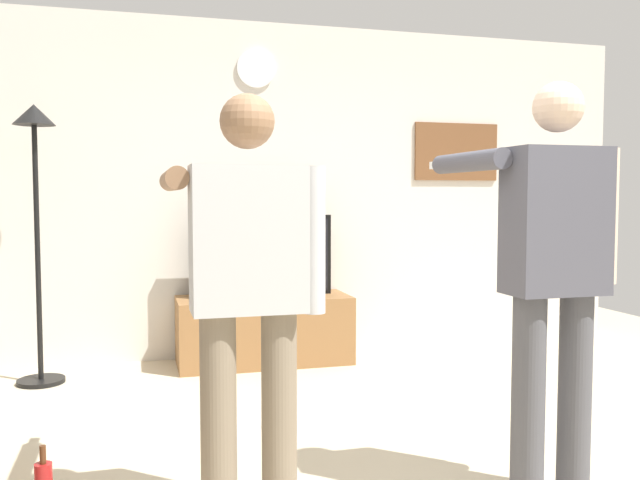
{
  "coord_description": "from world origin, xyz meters",
  "views": [
    {
      "loc": [
        -1.05,
        -2.49,
        1.3
      ],
      "look_at": [
        -0.03,
        1.2,
        1.05
      ],
      "focal_mm": 37.61,
      "sensor_mm": 36.0,
      "label": 1
    }
  ],
  "objects_px": {
    "person_standing_nearer_couch": "(553,265)",
    "tv_stand": "(264,330)",
    "person_standing_nearer_lamp": "(248,284)",
    "framed_picture": "(456,152)",
    "floor_lamp": "(36,185)",
    "wall_clock": "(256,68)",
    "television": "(263,256)"
  },
  "relations": [
    {
      "from": "person_standing_nearer_lamp",
      "to": "wall_clock",
      "type": "bearing_deg",
      "value": 79.18
    },
    {
      "from": "wall_clock",
      "to": "floor_lamp",
      "type": "distance_m",
      "value": 1.92
    },
    {
      "from": "television",
      "to": "person_standing_nearer_lamp",
      "type": "bearing_deg",
      "value": -101.81
    },
    {
      "from": "television",
      "to": "person_standing_nearer_lamp",
      "type": "relative_size",
      "value": 0.65
    },
    {
      "from": "person_standing_nearer_lamp",
      "to": "floor_lamp",
      "type": "bearing_deg",
      "value": 114.02
    },
    {
      "from": "tv_stand",
      "to": "framed_picture",
      "type": "height_order",
      "value": "framed_picture"
    },
    {
      "from": "person_standing_nearer_lamp",
      "to": "person_standing_nearer_couch",
      "type": "distance_m",
      "value": 1.29
    },
    {
      "from": "framed_picture",
      "to": "person_standing_nearer_couch",
      "type": "bearing_deg",
      "value": -109.37
    },
    {
      "from": "person_standing_nearer_couch",
      "to": "floor_lamp",
      "type": "bearing_deg",
      "value": 133.33
    },
    {
      "from": "wall_clock",
      "to": "person_standing_nearer_couch",
      "type": "bearing_deg",
      "value": -75.75
    },
    {
      "from": "framed_picture",
      "to": "person_standing_nearer_lamp",
      "type": "height_order",
      "value": "framed_picture"
    },
    {
      "from": "floor_lamp",
      "to": "wall_clock",
      "type": "bearing_deg",
      "value": 15.21
    },
    {
      "from": "wall_clock",
      "to": "person_standing_nearer_lamp",
      "type": "height_order",
      "value": "wall_clock"
    },
    {
      "from": "person_standing_nearer_couch",
      "to": "person_standing_nearer_lamp",
      "type": "bearing_deg",
      "value": 175.57
    },
    {
      "from": "television",
      "to": "floor_lamp",
      "type": "height_order",
      "value": "floor_lamp"
    },
    {
      "from": "person_standing_nearer_couch",
      "to": "tv_stand",
      "type": "bearing_deg",
      "value": 105.74
    },
    {
      "from": "person_standing_nearer_lamp",
      "to": "person_standing_nearer_couch",
      "type": "bearing_deg",
      "value": -4.43
    },
    {
      "from": "framed_picture",
      "to": "wall_clock",
      "type": "bearing_deg",
      "value": -179.84
    },
    {
      "from": "tv_stand",
      "to": "wall_clock",
      "type": "bearing_deg",
      "value": 90.0
    },
    {
      "from": "television",
      "to": "person_standing_nearer_couch",
      "type": "xyz_separation_m",
      "value": [
        0.74,
        -2.69,
        0.17
      ]
    },
    {
      "from": "floor_lamp",
      "to": "person_standing_nearer_couch",
      "type": "xyz_separation_m",
      "value": [
        2.35,
        -2.49,
        -0.37
      ]
    },
    {
      "from": "tv_stand",
      "to": "person_standing_nearer_couch",
      "type": "height_order",
      "value": "person_standing_nearer_couch"
    },
    {
      "from": "tv_stand",
      "to": "floor_lamp",
      "type": "bearing_deg",
      "value": -174.77
    },
    {
      "from": "wall_clock",
      "to": "floor_lamp",
      "type": "xyz_separation_m",
      "value": [
        -1.61,
        -0.44,
        -0.95
      ]
    },
    {
      "from": "tv_stand",
      "to": "person_standing_nearer_lamp",
      "type": "relative_size",
      "value": 0.79
    },
    {
      "from": "television",
      "to": "floor_lamp",
      "type": "relative_size",
      "value": 0.57
    },
    {
      "from": "person_standing_nearer_lamp",
      "to": "person_standing_nearer_couch",
      "type": "height_order",
      "value": "person_standing_nearer_couch"
    },
    {
      "from": "framed_picture",
      "to": "person_standing_nearer_lamp",
      "type": "bearing_deg",
      "value": -129.26
    },
    {
      "from": "framed_picture",
      "to": "floor_lamp",
      "type": "relative_size",
      "value": 0.41
    },
    {
      "from": "tv_stand",
      "to": "person_standing_nearer_couch",
      "type": "bearing_deg",
      "value": -74.26
    },
    {
      "from": "television",
      "to": "person_standing_nearer_couch",
      "type": "height_order",
      "value": "person_standing_nearer_couch"
    },
    {
      "from": "tv_stand",
      "to": "television",
      "type": "relative_size",
      "value": 1.21
    }
  ]
}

